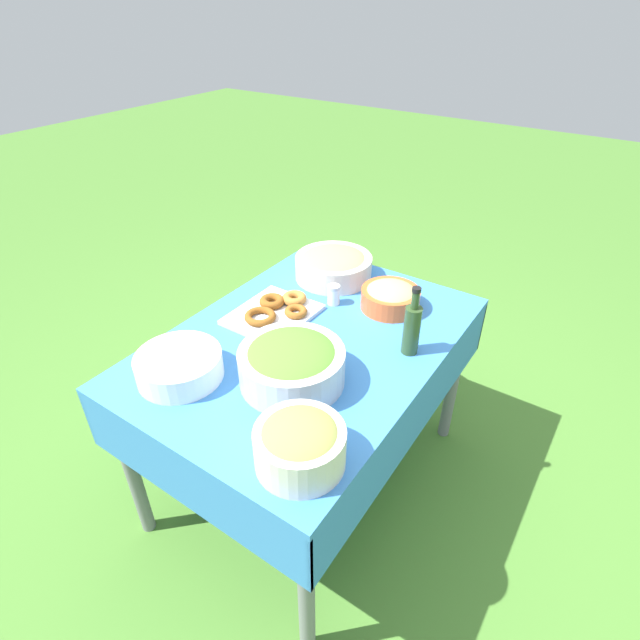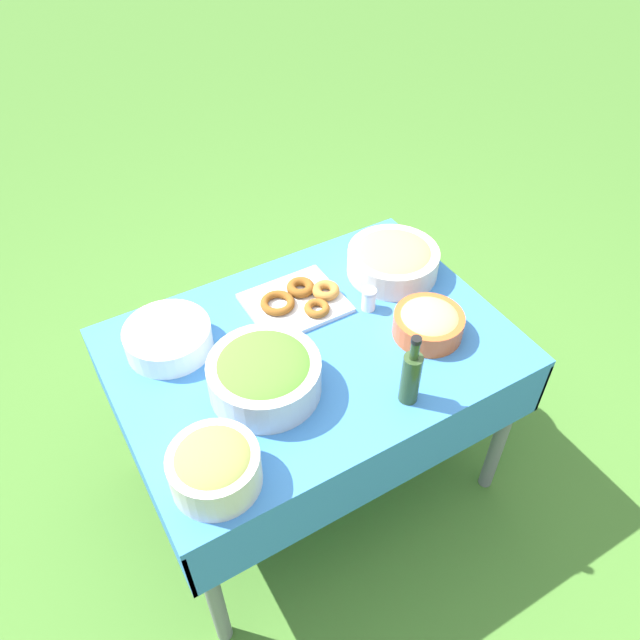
% 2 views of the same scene
% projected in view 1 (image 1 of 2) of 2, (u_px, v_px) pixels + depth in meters
% --- Properties ---
extents(ground_plane, '(14.00, 14.00, 0.00)m').
position_uv_depth(ground_plane, '(310.00, 475.00, 2.17)').
color(ground_plane, '#477A2D').
extents(picnic_table, '(1.23, 0.88, 0.73)m').
position_uv_depth(picnic_table, '(308.00, 361.00, 1.81)').
color(picnic_table, '#387AC6').
rests_on(picnic_table, ground_plane).
extents(salad_bowl, '(0.33, 0.33, 0.14)m').
position_uv_depth(salad_bowl, '(292.00, 363.00, 1.53)').
color(salad_bowl, silver).
rests_on(salad_bowl, picnic_table).
extents(pasta_bowl, '(0.23, 0.23, 0.10)m').
position_uv_depth(pasta_bowl, '(390.00, 297.00, 1.90)').
color(pasta_bowl, '#E05B28').
rests_on(pasta_bowl, picnic_table).
extents(donut_platter, '(0.32, 0.27, 0.05)m').
position_uv_depth(donut_platter, '(275.00, 311.00, 1.87)').
color(donut_platter, silver).
rests_on(donut_platter, picnic_table).
extents(plate_stack, '(0.27, 0.27, 0.08)m').
position_uv_depth(plate_stack, '(179.00, 366.00, 1.57)').
color(plate_stack, white).
rests_on(plate_stack, picnic_table).
extents(olive_oil_bottle, '(0.06, 0.06, 0.25)m').
position_uv_depth(olive_oil_bottle, '(412.00, 328.00, 1.64)').
color(olive_oil_bottle, '#2D4723').
rests_on(olive_oil_bottle, picnic_table).
extents(bread_bowl, '(0.32, 0.32, 0.12)m').
position_uv_depth(bread_bowl, '(334.00, 265.00, 2.09)').
color(bread_bowl, silver).
rests_on(bread_bowl, picnic_table).
extents(olive_bowl, '(0.24, 0.24, 0.13)m').
position_uv_depth(olive_bowl, '(300.00, 444.00, 1.26)').
color(olive_bowl, silver).
rests_on(olive_bowl, picnic_table).
extents(salt_shaker, '(0.05, 0.05, 0.08)m').
position_uv_depth(salt_shaker, '(334.00, 295.00, 1.93)').
color(salt_shaker, white).
rests_on(salt_shaker, picnic_table).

